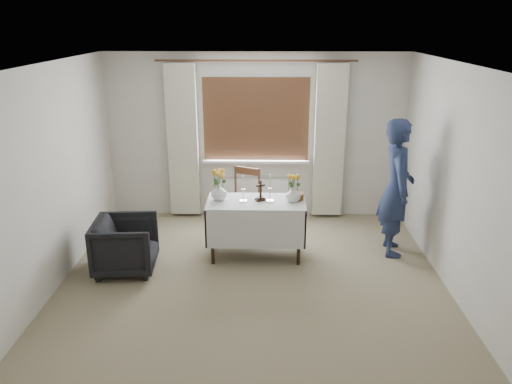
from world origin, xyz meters
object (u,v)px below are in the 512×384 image
wooden_chair (242,202)px  flower_vase_right (293,194)px  armchair (126,245)px  person (396,188)px  wooden_cross (261,190)px  flower_vase_left (219,192)px  altar_table (256,229)px

wooden_chair → flower_vase_right: 1.08m
armchair → person: 3.48m
wooden_chair → wooden_cross: (0.28, -0.71, 0.42)m
flower_vase_left → person: bearing=3.3°
armchair → wooden_cross: bearing=-79.0°
person → armchair: bearing=103.8°
wooden_chair → person: size_ratio=0.53×
person → flower_vase_left: (-2.27, -0.13, -0.03)m
wooden_chair → flower_vase_left: flower_vase_left is taller
wooden_cross → flower_vase_left: size_ratio=1.26×
altar_table → wooden_chair: 0.77m
wooden_chair → person: (2.02, -0.56, 0.42)m
wooden_chair → flower_vase_left: (-0.25, -0.69, 0.39)m
wooden_chair → altar_table: bearing=-49.8°
altar_table → flower_vase_left: flower_vase_left is taller
flower_vase_left → wooden_chair: bearing=70.1°
wooden_cross → flower_vase_left: wooden_cross is taller
wooden_cross → flower_vase_left: bearing=154.9°
wooden_cross → flower_vase_left: 0.53m
altar_table → flower_vase_left: bearing=175.4°
altar_table → flower_vase_right: flower_vase_right is taller
wooden_chair → armchair: size_ratio=1.29×
flower_vase_left → altar_table: bearing=-4.6°
person → wooden_cross: 1.75m
person → flower_vase_right: person is taller
altar_table → person: person is taller
altar_table → flower_vase_right: 0.67m
person → wooden_cross: size_ratio=6.66×
flower_vase_right → person: bearing=7.6°
person → wooden_chair: bearing=78.3°
armchair → flower_vase_right: (2.05, 0.42, 0.53)m
wooden_chair → flower_vase_right: size_ratio=4.86×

